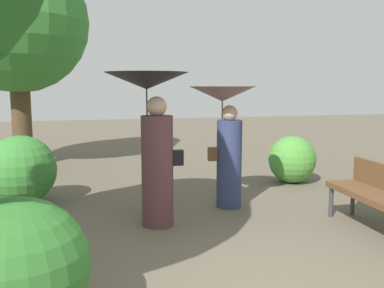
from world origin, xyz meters
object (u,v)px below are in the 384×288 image
object	(u,v)px
person_left	(152,126)
person_right	(226,127)
park_bench	(379,192)
tree_near_left	(16,9)

from	to	relation	value
person_left	person_right	bearing A→B (deg)	-57.30
person_left	person_right	size ratio (longest dim) A/B	1.10
park_bench	tree_near_left	size ratio (longest dim) A/B	0.29
person_left	person_right	xyz separation A→B (m)	(1.19, 0.57, -0.09)
tree_near_left	person_right	bearing A→B (deg)	-51.41
person_left	tree_near_left	size ratio (longest dim) A/B	0.38
person_right	park_bench	distance (m)	2.26
person_left	park_bench	size ratio (longest dim) A/B	1.32
person_right	tree_near_left	size ratio (longest dim) A/B	0.34
tree_near_left	person_left	bearing A→B (deg)	-65.52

